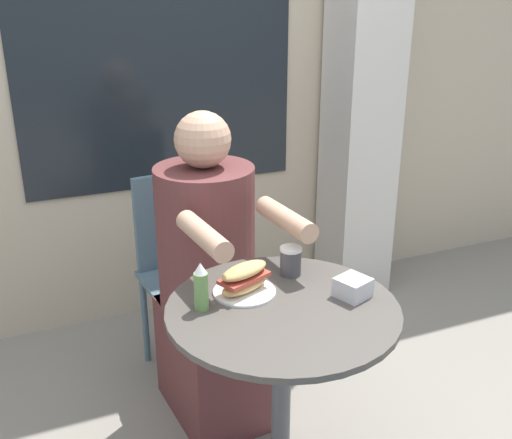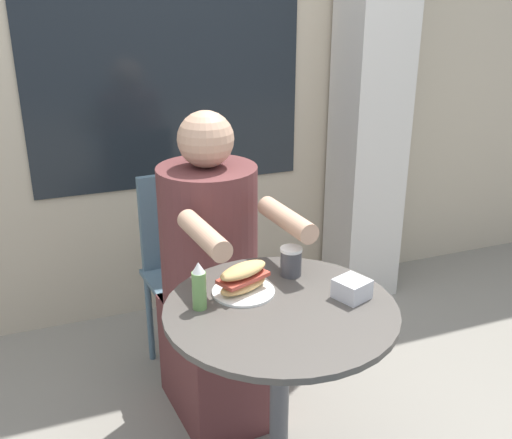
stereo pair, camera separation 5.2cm
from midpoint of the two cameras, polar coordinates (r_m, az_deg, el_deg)
name	(u,v)px [view 1 (the left image)]	position (r m, az deg, el deg)	size (l,w,h in m)	color
storefront_wall	(151,33)	(2.91, -10.46, 17.05)	(8.00, 0.09, 2.80)	#B7A88E
lattice_pillar	(364,72)	(3.13, 9.76, 13.69)	(0.31, 0.31, 2.40)	beige
cafe_table	(282,363)	(1.87, 1.65, -13.52)	(0.69, 0.69, 0.73)	#47423D
diner_chair	(183,256)	(2.60, -7.57, -3.45)	(0.41, 0.41, 0.87)	slate
seated_diner	(212,292)	(2.30, -4.90, -6.86)	(0.41, 0.67, 1.20)	brown
sandwich_on_plate	(244,281)	(1.82, -1.94, -5.87)	(0.19, 0.19, 0.09)	white
drink_cup	(291,261)	(1.93, 2.56, -3.96)	(0.07, 0.07, 0.10)	#424247
napkin_box	(353,287)	(1.83, 8.40, -6.42)	(0.12, 0.12, 0.06)	silver
condiment_bottle	(201,287)	(1.73, -6.12, -6.42)	(0.04, 0.04, 0.15)	#66934C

